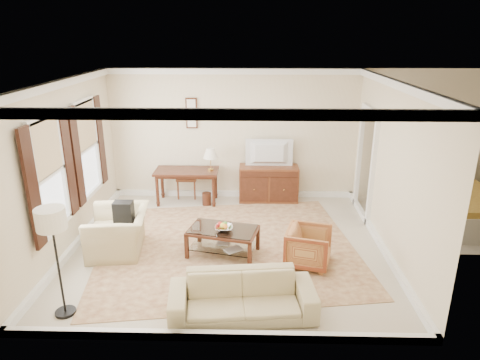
{
  "coord_description": "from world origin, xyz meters",
  "views": [
    {
      "loc": [
        0.39,
        -6.83,
        3.64
      ],
      "look_at": [
        0.2,
        0.3,
        1.15
      ],
      "focal_mm": 32.0,
      "sensor_mm": 36.0,
      "label": 1
    }
  ],
  "objects_px": {
    "sideboard": "(269,183)",
    "club_armchair": "(118,225)",
    "coffee_table": "(223,235)",
    "tv": "(269,145)",
    "writing_desk": "(187,175)",
    "striped_armchair": "(309,245)",
    "sofa": "(242,290)"
  },
  "relations": [
    {
      "from": "sideboard",
      "to": "club_armchair",
      "type": "distance_m",
      "value": 3.62
    },
    {
      "from": "coffee_table",
      "to": "tv",
      "type": "bearing_deg",
      "value": 70.88
    },
    {
      "from": "writing_desk",
      "to": "tv",
      "type": "bearing_deg",
      "value": 4.55
    },
    {
      "from": "striped_armchair",
      "to": "sofa",
      "type": "relative_size",
      "value": 0.36
    },
    {
      "from": "sofa",
      "to": "club_armchair",
      "type": "bearing_deg",
      "value": 135.48
    },
    {
      "from": "writing_desk",
      "to": "striped_armchair",
      "type": "distance_m",
      "value": 3.57
    },
    {
      "from": "striped_armchair",
      "to": "tv",
      "type": "bearing_deg",
      "value": 26.02
    },
    {
      "from": "striped_armchair",
      "to": "club_armchair",
      "type": "relative_size",
      "value": 0.63
    },
    {
      "from": "sideboard",
      "to": "tv",
      "type": "height_order",
      "value": "tv"
    },
    {
      "from": "sideboard",
      "to": "tv",
      "type": "relative_size",
      "value": 1.32
    },
    {
      "from": "striped_armchair",
      "to": "club_armchair",
      "type": "xyz_separation_m",
      "value": [
        -3.22,
        0.39,
        0.14
      ]
    },
    {
      "from": "club_armchair",
      "to": "sofa",
      "type": "height_order",
      "value": "club_armchair"
    },
    {
      "from": "sideboard",
      "to": "writing_desk",
      "type": "bearing_deg",
      "value": -174.82
    },
    {
      "from": "tv",
      "to": "striped_armchair",
      "type": "relative_size",
      "value": 1.4
    },
    {
      "from": "coffee_table",
      "to": "sofa",
      "type": "bearing_deg",
      "value": -77.52
    },
    {
      "from": "striped_armchair",
      "to": "coffee_table",
      "type": "bearing_deg",
      "value": 92.74
    },
    {
      "from": "coffee_table",
      "to": "sofa",
      "type": "relative_size",
      "value": 0.65
    },
    {
      "from": "writing_desk",
      "to": "striped_armchair",
      "type": "relative_size",
      "value": 1.95
    },
    {
      "from": "tv",
      "to": "striped_armchair",
      "type": "height_order",
      "value": "tv"
    },
    {
      "from": "sofa",
      "to": "tv",
      "type": "bearing_deg",
      "value": 77.07
    },
    {
      "from": "coffee_table",
      "to": "club_armchair",
      "type": "xyz_separation_m",
      "value": [
        -1.81,
        0.08,
        0.12
      ]
    },
    {
      "from": "sofa",
      "to": "striped_armchair",
      "type": "bearing_deg",
      "value": 46.02
    },
    {
      "from": "writing_desk",
      "to": "sofa",
      "type": "relative_size",
      "value": 0.71
    },
    {
      "from": "writing_desk",
      "to": "striped_armchair",
      "type": "bearing_deg",
      "value": -48.38
    },
    {
      "from": "sideboard",
      "to": "club_armchair",
      "type": "height_order",
      "value": "club_armchair"
    },
    {
      "from": "striped_armchair",
      "to": "club_armchair",
      "type": "bearing_deg",
      "value": 98.12
    },
    {
      "from": "tv",
      "to": "club_armchair",
      "type": "bearing_deg",
      "value": 42.04
    },
    {
      "from": "writing_desk",
      "to": "sofa",
      "type": "distance_m",
      "value": 4.22
    },
    {
      "from": "writing_desk",
      "to": "tv",
      "type": "relative_size",
      "value": 1.39
    },
    {
      "from": "writing_desk",
      "to": "coffee_table",
      "type": "relative_size",
      "value": 1.09
    },
    {
      "from": "club_armchair",
      "to": "sofa",
      "type": "xyz_separation_m",
      "value": [
        2.18,
        -1.73,
        -0.11
      ]
    },
    {
      "from": "club_armchair",
      "to": "coffee_table",
      "type": "bearing_deg",
      "value": 80.5
    }
  ]
}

